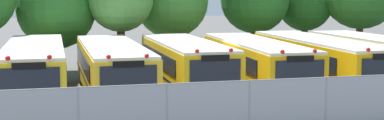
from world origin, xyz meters
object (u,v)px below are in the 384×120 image
object	(u,v)px
school_bus_0	(35,70)
school_bus_4	(319,61)
tree_1	(56,9)
school_bus_3	(255,64)
school_bus_1	(112,67)
tree_3	(171,1)
tree_5	(303,2)
school_bus_2	(185,65)
school_bus_5	(379,59)

from	to	relation	value
school_bus_0	school_bus_4	size ratio (longest dim) A/B	0.97
tree_1	school_bus_3	bearing A→B (deg)	-43.18
school_bus_1	tree_3	bearing A→B (deg)	-117.91
tree_1	tree_3	xyz separation A→B (m)	(7.02, 0.93, 0.43)
school_bus_0	tree_5	bearing A→B (deg)	-150.44
tree_5	tree_3	bearing A→B (deg)	-177.25
school_bus_2	school_bus_5	xyz separation A→B (m)	(10.15, -0.12, -0.01)
school_bus_1	school_bus_0	bearing A→B (deg)	4.86
school_bus_0	school_bus_3	world-z (taller)	school_bus_0
school_bus_5	school_bus_4	bearing A→B (deg)	2.14
school_bus_2	tree_1	xyz separation A→B (m)	(-5.80, 8.27, 2.38)
school_bus_0	school_bus_4	xyz separation A→B (m)	(13.46, -0.08, -0.01)
school_bus_3	school_bus_1	bearing A→B (deg)	-2.24
school_bus_1	school_bus_2	distance (m)	3.42
school_bus_2	school_bus_0	bearing A→B (deg)	1.10
school_bus_0	school_bus_1	bearing A→B (deg)	-174.54
school_bus_4	tree_1	world-z (taller)	tree_1
tree_1	tree_3	bearing A→B (deg)	7.54
school_bus_1	school_bus_3	bearing A→B (deg)	175.48
school_bus_3	school_bus_2	bearing A→B (deg)	-4.28
school_bus_3	tree_3	world-z (taller)	tree_3
school_bus_1	school_bus_4	bearing A→B (deg)	176.68
school_bus_4	school_bus_5	xyz separation A→B (m)	(3.48, 0.21, -0.02)
school_bus_0	school_bus_5	size ratio (longest dim) A/B	1.03
tree_1	tree_5	xyz separation A→B (m)	(16.22, 1.37, 0.35)
school_bus_0	tree_3	distance (m)	12.68
school_bus_3	tree_1	xyz separation A→B (m)	(-9.16, 8.60, 2.39)
school_bus_1	school_bus_5	distance (m)	13.57
school_bus_4	school_bus_5	bearing A→B (deg)	-176.62
tree_1	tree_3	distance (m)	7.09
tree_5	tree_1	bearing A→B (deg)	-175.17
school_bus_2	tree_3	world-z (taller)	tree_3
school_bus_2	school_bus_3	distance (m)	3.38
school_bus_0	school_bus_3	size ratio (longest dim) A/B	1.04
tree_3	tree_5	xyz separation A→B (m)	(9.21, 0.44, -0.08)
school_bus_4	tree_5	xyz separation A→B (m)	(3.75, 9.97, 2.72)
school_bus_0	school_bus_3	bearing A→B (deg)	179.19
school_bus_2	school_bus_5	bearing A→B (deg)	178.35
school_bus_2	tree_5	xyz separation A→B (m)	(10.42, 9.64, 2.73)
school_bus_1	school_bus_4	world-z (taller)	school_bus_4
school_bus_4	tree_3	distance (m)	11.33
school_bus_4	school_bus_1	bearing A→B (deg)	-2.44
school_bus_3	school_bus_5	distance (m)	6.79
school_bus_5	school_bus_0	bearing A→B (deg)	-0.85
school_bus_0	school_bus_2	bearing A→B (deg)	-178.24
school_bus_0	school_bus_2	size ratio (longest dim) A/B	1.15
tree_5	school_bus_3	bearing A→B (deg)	-125.30
school_bus_2	tree_3	distance (m)	9.69
tree_3	tree_5	bearing A→B (deg)	2.75
school_bus_0	tree_3	world-z (taller)	tree_3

